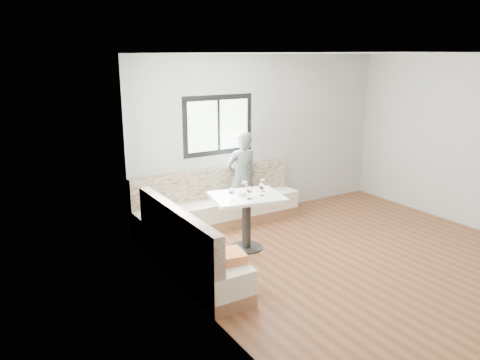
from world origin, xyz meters
The scene contains 10 objects.
room centered at (-0.08, 0.08, 1.41)m, with size 5.01×5.01×2.81m.
banquette centered at (-1.59, 1.63, 0.33)m, with size 2.90×2.80×0.95m.
table centered at (-1.17, 1.18, 0.61)m, with size 1.14×0.97×0.82m.
person centered at (-0.65, 2.15, 0.79)m, with size 0.58×0.38×1.58m, color #4D5556.
olive_ramekin centered at (-1.22, 1.23, 0.84)m, with size 0.11×0.11×0.04m.
wine_glass_a centered at (-1.48, 1.07, 0.96)m, with size 0.09×0.09×0.20m.
wine_glass_b centered at (-1.23, 1.00, 0.96)m, with size 0.09×0.09×0.20m.
wine_glass_c centered at (-0.99, 1.05, 0.96)m, with size 0.09×0.09×0.20m.
wine_glass_d centered at (-1.15, 1.27, 0.96)m, with size 0.09×0.09×0.20m.
wine_glass_e centered at (-0.85, 1.23, 0.96)m, with size 0.09×0.09×0.20m.
Camera 1 is at (-4.61, -4.27, 2.79)m, focal length 35.00 mm.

